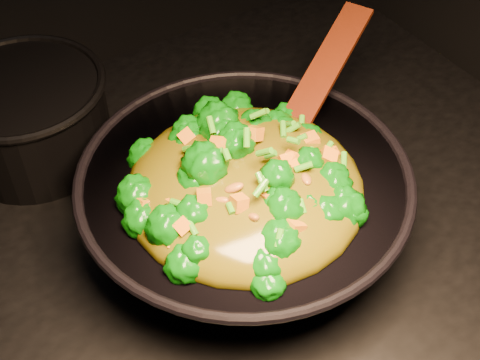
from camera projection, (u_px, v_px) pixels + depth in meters
wok at (244, 207)px, 0.86m from camera, size 0.44×0.44×0.11m
stir_fry at (245, 163)px, 0.76m from camera, size 0.35×0.35×0.10m
spatula at (316, 85)px, 0.87m from camera, size 0.24×0.15×0.11m
back_pot at (29, 118)px, 0.97m from camera, size 0.28×0.28×0.13m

